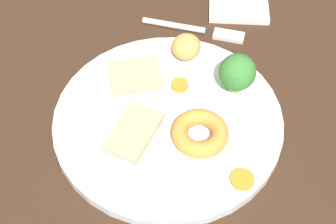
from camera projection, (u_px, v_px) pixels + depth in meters
The scene contains 10 objects.
dining_table at pixel (156, 112), 66.20cm from camera, with size 120.00×84.00×3.60cm, color #382316.
dinner_plate at pixel (168, 120), 62.22cm from camera, with size 28.65×28.65×1.40cm, color white.
meat_slice_main at pixel (133, 132), 59.76cm from camera, with size 7.84×4.79×0.80cm, color tan.
meat_slice_under at pixel (135, 75), 65.43cm from camera, with size 6.86×5.84×0.80cm, color tan.
yorkshire_pudding at pixel (200, 133), 58.87cm from camera, with size 6.93×6.93×2.07cm, color #C68938.
roast_potato_left at pixel (186, 47), 66.86cm from camera, with size 4.02×3.87×3.49cm, color tan.
carrot_coin_front at pixel (242, 179), 55.87cm from camera, with size 2.74×2.74×0.50cm, color orange.
carrot_coin_back at pixel (180, 85), 64.52cm from camera, with size 2.28×2.28×0.61cm, color orange.
broccoli_floret at pixel (237, 73), 62.10cm from camera, with size 4.75×4.75×5.56cm.
fork at pixel (196, 30), 72.98cm from camera, with size 2.07×15.27×0.90cm.
Camera 1 is at (39.02, 12.33, 53.87)cm, focal length 53.06 mm.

